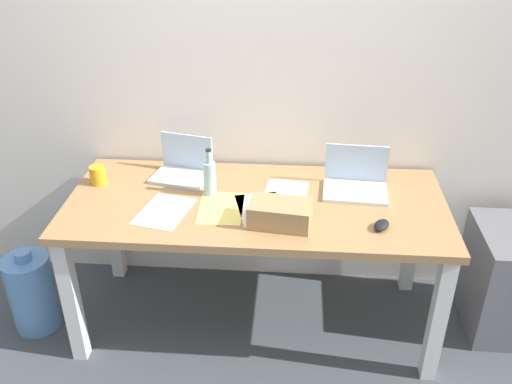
% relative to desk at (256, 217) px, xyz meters
% --- Properties ---
extents(ground_plane, '(8.00, 8.00, 0.00)m').
position_rel_desk_xyz_m(ground_plane, '(0.00, 0.00, -0.66)').
color(ground_plane, '#42474C').
extents(back_wall, '(5.20, 0.08, 2.60)m').
position_rel_desk_xyz_m(back_wall, '(0.00, 0.46, 0.64)').
color(back_wall, silver).
rests_on(back_wall, ground).
extents(desk, '(1.85, 0.79, 0.75)m').
position_rel_desk_xyz_m(desk, '(0.00, 0.00, 0.00)').
color(desk, '#A37A4C').
rests_on(desk, ground).
extents(laptop_left, '(0.32, 0.27, 0.21)m').
position_rel_desk_xyz_m(laptop_left, '(-0.40, 0.23, 0.14)').
color(laptop_left, silver).
rests_on(laptop_left, desk).
extents(laptop_right, '(0.33, 0.25, 0.22)m').
position_rel_desk_xyz_m(laptop_right, '(0.49, 0.14, 0.14)').
color(laptop_right, silver).
rests_on(laptop_right, desk).
extents(beer_bottle, '(0.06, 0.06, 0.25)m').
position_rel_desk_xyz_m(beer_bottle, '(-0.23, 0.05, 0.19)').
color(beer_bottle, '#99B7C1').
rests_on(beer_bottle, desk).
extents(computer_mouse, '(0.10, 0.12, 0.03)m').
position_rel_desk_xyz_m(computer_mouse, '(0.58, -0.20, 0.11)').
color(computer_mouse, black).
rests_on(computer_mouse, desk).
extents(cardboard_box, '(0.30, 0.20, 0.11)m').
position_rel_desk_xyz_m(cardboard_box, '(0.12, -0.19, 0.15)').
color(cardboard_box, tan).
rests_on(cardboard_box, desk).
extents(coffee_mug, '(0.08, 0.08, 0.09)m').
position_rel_desk_xyz_m(coffee_mug, '(-0.82, 0.12, 0.14)').
color(coffee_mug, gold).
rests_on(coffee_mug, desk).
extents(paper_sheet_front_left, '(0.27, 0.34, 0.00)m').
position_rel_desk_xyz_m(paper_sheet_front_left, '(-0.42, -0.13, 0.09)').
color(paper_sheet_front_left, white).
rests_on(paper_sheet_front_left, desk).
extents(paper_sheet_center, '(0.28, 0.34, 0.00)m').
position_rel_desk_xyz_m(paper_sheet_center, '(0.03, -0.07, 0.09)').
color(paper_sheet_center, white).
rests_on(paper_sheet_center, desk).
extents(paper_sheet_near_back, '(0.24, 0.32, 0.00)m').
position_rel_desk_xyz_m(paper_sheet_near_back, '(0.14, 0.07, 0.09)').
color(paper_sheet_near_back, white).
rests_on(paper_sheet_near_back, desk).
extents(paper_yellow_folder, '(0.22, 0.30, 0.00)m').
position_rel_desk_xyz_m(paper_yellow_folder, '(-0.16, -0.08, 0.09)').
color(paper_yellow_folder, '#F4E06B').
rests_on(paper_yellow_folder, desk).
extents(water_cooler_jug, '(0.24, 0.24, 0.48)m').
position_rel_desk_xyz_m(water_cooler_jug, '(-1.18, -0.13, -0.44)').
color(water_cooler_jug, '#598CC6').
rests_on(water_cooler_jug, ground).
extents(filing_cabinet, '(0.40, 0.48, 0.58)m').
position_rel_desk_xyz_m(filing_cabinet, '(1.33, 0.08, -0.37)').
color(filing_cabinet, slate).
rests_on(filing_cabinet, ground).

